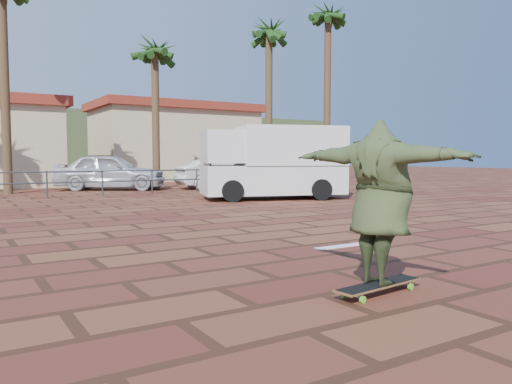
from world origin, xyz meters
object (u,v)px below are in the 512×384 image
at_px(longboard, 379,285).
at_px(car_silver, 111,172).
at_px(skateboarder, 380,202).
at_px(campervan, 274,161).
at_px(car_white, 223,173).

height_order(longboard, car_silver, car_silver).
distance_m(skateboarder, campervan, 12.51).
xyz_separation_m(skateboarder, campervan, (5.97, 10.99, 0.35)).
xyz_separation_m(longboard, car_silver, (2.39, 18.96, 0.74)).
distance_m(campervan, car_white, 6.40).
bearing_deg(car_white, car_silver, 76.09).
bearing_deg(longboard, campervan, 55.15).
bearing_deg(longboard, car_silver, 76.51).
relative_size(longboard, car_silver, 0.25).
bearing_deg(longboard, skateboarder, 0.00).
bearing_deg(longboard, car_white, 60.90).
relative_size(longboard, campervan, 0.23).
relative_size(longboard, car_white, 0.28).
bearing_deg(car_white, longboard, 162.95).
height_order(skateboarder, campervan, campervan).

